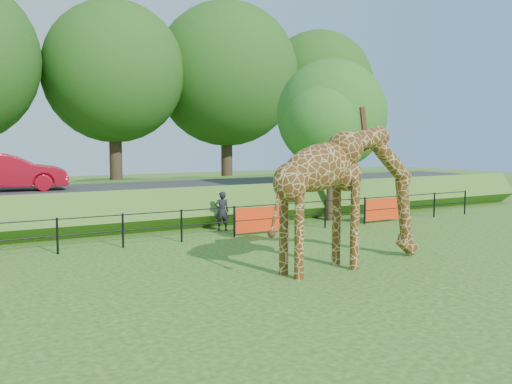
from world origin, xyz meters
TOP-DOWN VIEW (x-y plane):
  - ground at (0.00, 0.00)m, footprint 90.00×90.00m
  - giraffe at (2.47, 2.29)m, footprint 5.40×1.43m
  - perimeter_fence at (0.00, 8.00)m, footprint 28.07×0.10m
  - embankment at (0.00, 15.50)m, footprint 40.00×9.00m
  - road at (0.00, 14.00)m, footprint 40.00×5.00m
  - car_red at (-4.52, 14.44)m, footprint 4.56×2.06m
  - visitor at (2.26, 9.45)m, footprint 0.61×0.47m
  - tree_east at (7.60, 9.63)m, footprint 5.40×4.71m
  - bg_tree_line at (1.89, 22.00)m, footprint 37.30×8.80m

SIDE VIEW (x-z plane):
  - ground at x=0.00m, z-range 0.00..0.00m
  - perimeter_fence at x=0.00m, z-range 0.00..1.10m
  - embankment at x=0.00m, z-range 0.00..1.30m
  - visitor at x=2.26m, z-range 0.00..1.48m
  - road at x=0.00m, z-range 1.30..1.42m
  - giraffe at x=2.47m, z-range 0.00..3.81m
  - car_red at x=-4.52m, z-range 1.42..2.87m
  - tree_east at x=7.60m, z-range 0.90..7.66m
  - bg_tree_line at x=1.89m, z-range 1.28..13.10m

